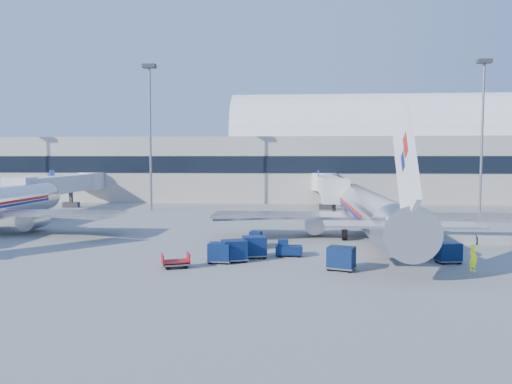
# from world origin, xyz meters

# --- Properties ---
(ground) EXTENTS (260.00, 260.00, 0.00)m
(ground) POSITION_xyz_m (0.00, 0.00, 0.00)
(ground) COLOR gray
(ground) RESTS_ON ground
(terminal) EXTENTS (170.00, 28.15, 21.00)m
(terminal) POSITION_xyz_m (-13.60, 55.96, 7.52)
(terminal) COLOR #B2AA9E
(terminal) RESTS_ON ground
(airliner_main) EXTENTS (32.00, 37.26, 12.07)m
(airliner_main) POSITION_xyz_m (10.00, 4.51, 2.93)
(airliner_main) COLOR silver
(airliner_main) RESTS_ON ground
(jetbridge_near) EXTENTS (4.40, 27.50, 6.25)m
(jetbridge_near) POSITION_xyz_m (7.60, 30.81, 3.93)
(jetbridge_near) COLOR silver
(jetbridge_near) RESTS_ON ground
(jetbridge_mid) EXTENTS (4.40, 27.50, 6.25)m
(jetbridge_mid) POSITION_xyz_m (-34.40, 30.81, 3.93)
(jetbridge_mid) COLOR silver
(jetbridge_mid) RESTS_ON ground
(mast_west) EXTENTS (2.00, 1.20, 22.60)m
(mast_west) POSITION_xyz_m (-20.00, 30.00, 14.79)
(mast_west) COLOR slate
(mast_west) RESTS_ON ground
(mast_east) EXTENTS (2.00, 1.20, 22.60)m
(mast_east) POSITION_xyz_m (30.00, 30.00, 14.79)
(mast_east) COLOR slate
(mast_east) RESTS_ON ground
(barrier_near) EXTENTS (3.00, 0.55, 0.90)m
(barrier_near) POSITION_xyz_m (18.00, 2.00, 0.45)
(barrier_near) COLOR #9E9E96
(barrier_near) RESTS_ON ground
(barrier_mid) EXTENTS (3.00, 0.55, 0.90)m
(barrier_mid) POSITION_xyz_m (21.30, 2.00, 0.45)
(barrier_mid) COLOR #9E9E96
(barrier_mid) RESTS_ON ground
(tug_lead) EXTENTS (2.27, 1.19, 1.46)m
(tug_lead) POSITION_xyz_m (1.85, -4.96, 0.67)
(tug_lead) COLOR #091B45
(tug_lead) RESTS_ON ground
(tug_right) EXTENTS (2.48, 1.87, 1.45)m
(tug_right) POSITION_xyz_m (12.49, -4.84, 0.66)
(tug_right) COLOR #091B45
(tug_right) RESTS_ON ground
(tug_left) EXTENTS (1.56, 2.57, 1.57)m
(tug_left) POSITION_xyz_m (-1.05, -1.10, 0.72)
(tug_left) COLOR #091B45
(tug_left) RESTS_ON ground
(cart_train_a) EXTENTS (2.30, 1.93, 1.78)m
(cart_train_a) POSITION_xyz_m (-0.89, -5.79, 0.95)
(cart_train_a) COLOR #091B45
(cart_train_a) RESTS_ON ground
(cart_train_b) EXTENTS (2.37, 2.10, 1.73)m
(cart_train_b) POSITION_xyz_m (-2.35, -7.52, 0.93)
(cart_train_b) COLOR #091B45
(cart_train_b) RESTS_ON ground
(cart_train_c) EXTENTS (1.90, 1.50, 1.59)m
(cart_train_c) POSITION_xyz_m (-3.42, -8.04, 0.85)
(cart_train_c) COLOR #091B45
(cart_train_c) RESTS_ON ground
(cart_solo_near) EXTENTS (2.37, 2.09, 1.74)m
(cart_solo_near) POSITION_xyz_m (5.84, -9.87, 0.93)
(cart_solo_near) COLOR #091B45
(cart_solo_near) RESTS_ON ground
(cart_solo_far) EXTENTS (2.04, 1.69, 1.61)m
(cart_solo_far) POSITION_xyz_m (14.45, -6.64, 0.86)
(cart_solo_far) COLOR #091B45
(cart_solo_far) RESTS_ON ground
(cart_open_red) EXTENTS (2.41, 2.06, 0.54)m
(cart_open_red) POSITION_xyz_m (-6.45, -10.03, 0.39)
(cart_open_red) COLOR slate
(cart_open_red) RESTS_ON ground
(ramp_worker) EXTENTS (0.72, 0.85, 1.98)m
(ramp_worker) POSITION_xyz_m (15.35, -9.51, 0.99)
(ramp_worker) COLOR #C7F019
(ramp_worker) RESTS_ON ground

